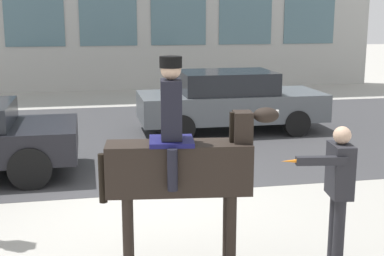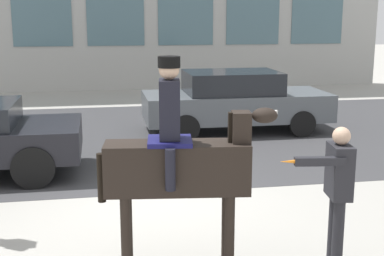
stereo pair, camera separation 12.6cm
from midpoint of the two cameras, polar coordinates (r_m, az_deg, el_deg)
name	(u,v)px [view 2 (the right image)]	position (r m, az deg, el deg)	size (l,w,h in m)	color
ground_plane	(152,205)	(8.35, -3.86, -8.16)	(80.00, 80.00, 0.00)	#9E9B93
road_surface	(132,136)	(12.89, -6.19, -0.89)	(21.27, 8.50, 0.01)	#38383A
mounted_horse_lead	(180,162)	(5.87, -0.66, -3.70)	(1.97, 0.65, 2.45)	black
pedestrian_bystander	(337,187)	(6.24, 15.81, -6.10)	(0.87, 0.44, 1.67)	#232328
street_car_far_lane	(235,101)	(13.28, 4.87, 2.93)	(4.53, 1.92, 1.51)	#51565B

